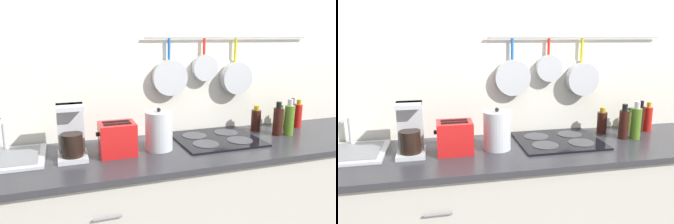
# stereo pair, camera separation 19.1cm
# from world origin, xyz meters

# --- Properties ---
(wall_back) EXTENTS (7.20, 0.15, 2.60)m
(wall_back) POSITION_xyz_m (0.00, 0.37, 1.28)
(wall_back) COLOR silver
(wall_back) RESTS_ON ground_plane
(cabinet_base) EXTENTS (2.99, 0.64, 0.90)m
(cabinet_base) POSITION_xyz_m (0.00, -0.00, 0.45)
(cabinet_base) COLOR #B7B2A8
(cabinet_base) RESTS_ON ground_plane
(countertop) EXTENTS (3.03, 0.66, 0.03)m
(countertop) POSITION_xyz_m (0.00, 0.00, 0.92)
(countertop) COLOR #2D2D33
(countertop) RESTS_ON cabinet_base
(sink_basin) EXTENTS (0.44, 0.40, 0.21)m
(sink_basin) POSITION_xyz_m (-1.25, 0.12, 0.95)
(sink_basin) COLOR #B7BABF
(sink_basin) RESTS_ON countertop
(coffee_maker) EXTENTS (0.16, 0.19, 0.30)m
(coffee_maker) POSITION_xyz_m (-0.88, 0.05, 1.06)
(coffee_maker) COLOR #B7BABF
(coffee_maker) RESTS_ON countertop
(toaster) EXTENTS (0.22, 0.16, 0.19)m
(toaster) POSITION_xyz_m (-0.64, 0.01, 1.03)
(toaster) COLOR red
(toaster) RESTS_ON countertop
(kettle) EXTENTS (0.16, 0.16, 0.26)m
(kettle) POSITION_xyz_m (-0.38, 0.02, 1.05)
(kettle) COLOR #B7BABF
(kettle) RESTS_ON countertop
(cooktop) EXTENTS (0.53, 0.47, 0.01)m
(cooktop) POSITION_xyz_m (0.03, 0.08, 0.94)
(cooktop) COLOR black
(cooktop) RESTS_ON countertop
(bottle_vinegar) EXTENTS (0.07, 0.07, 0.18)m
(bottle_vinegar) POSITION_xyz_m (0.39, 0.20, 1.02)
(bottle_vinegar) COLOR #33140F
(bottle_vinegar) RESTS_ON countertop
(bottle_dish_soap) EXTENTS (0.06, 0.06, 0.23)m
(bottle_dish_soap) POSITION_xyz_m (0.47, 0.05, 1.04)
(bottle_dish_soap) COLOR #33140F
(bottle_dish_soap) RESTS_ON countertop
(bottle_hot_sauce) EXTENTS (0.07, 0.07, 0.25)m
(bottle_hot_sauce) POSITION_xyz_m (0.55, 0.03, 1.05)
(bottle_hot_sauce) COLOR #4C721E
(bottle_hot_sauce) RESTS_ON countertop
(bottle_sesame_oil) EXTENTS (0.05, 0.05, 0.17)m
(bottle_sesame_oil) POSITION_xyz_m (0.62, 0.22, 1.01)
(bottle_sesame_oil) COLOR #4C721E
(bottle_sesame_oil) RESTS_ON countertop
(bottle_cooking_wine) EXTENTS (0.04, 0.04, 0.22)m
(bottle_cooking_wine) POSITION_xyz_m (0.68, 0.17, 1.03)
(bottle_cooking_wine) COLOR #33140F
(bottle_cooking_wine) RESTS_ON countertop
(bottle_olive_oil) EXTENTS (0.06, 0.06, 0.21)m
(bottle_olive_oil) POSITION_xyz_m (0.74, 0.18, 1.03)
(bottle_olive_oil) COLOR red
(bottle_olive_oil) RESTS_ON countertop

